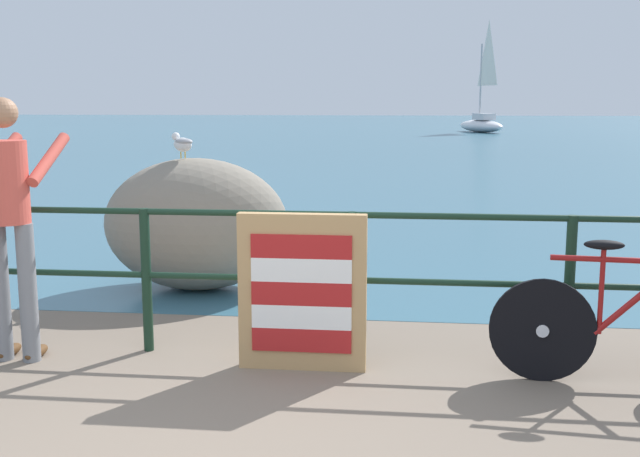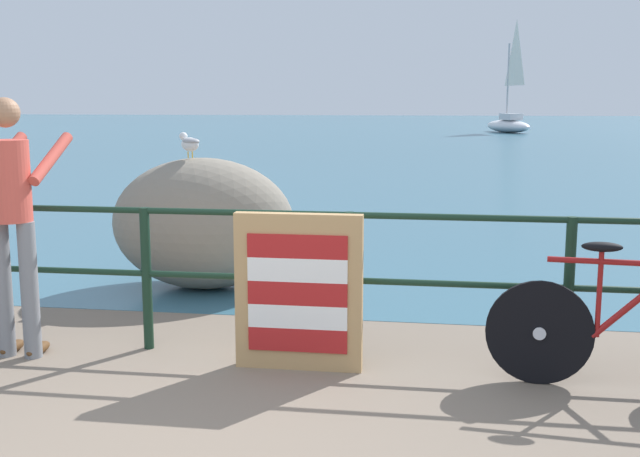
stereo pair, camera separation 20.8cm
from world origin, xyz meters
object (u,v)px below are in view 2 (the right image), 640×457
folded_deckchair_stack (298,292)px  breakwater_boulder_main (203,223)px  person_at_railing (13,215)px  sailboat (509,120)px  seagull (190,143)px

folded_deckchair_stack → breakwater_boulder_main: breakwater_boulder_main is taller
person_at_railing → folded_deckchair_stack: person_at_railing is taller
sailboat → folded_deckchair_stack: bearing=150.4°
folded_deckchair_stack → sailboat: (4.89, 39.57, 0.19)m
person_at_railing → sailboat: size_ratio=0.29×
breakwater_boulder_main → seagull: 0.76m
person_at_railing → breakwater_boulder_main: bearing=-15.8°
breakwater_boulder_main → sailboat: bearing=80.7°
folded_deckchair_stack → seagull: 2.59m
seagull → sailboat: 38.06m
folded_deckchair_stack → breakwater_boulder_main: size_ratio=0.60×
breakwater_boulder_main → seagull: size_ratio=5.87×
sailboat → person_at_railing: bearing=147.6°
person_at_railing → seagull: 2.17m
breakwater_boulder_main → sailboat: size_ratio=0.28×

